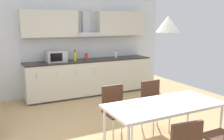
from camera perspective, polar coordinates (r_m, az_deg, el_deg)
ground_plane at (r=4.44m, az=-0.16°, el=-14.43°), size 7.23×8.22×0.02m
wall_back at (r=6.65m, az=-11.07°, el=6.24°), size 5.78×0.10×2.76m
kitchen_counter at (r=6.62m, az=-5.07°, el=-1.60°), size 3.35×0.66×0.93m
backsplash_tile at (r=6.79m, az=-6.13°, el=5.00°), size 3.33×0.02×0.55m
upper_wall_cabinets at (r=6.61m, az=-5.76°, el=10.44°), size 3.33×0.40×0.64m
microwave at (r=6.26m, az=-12.63°, el=3.07°), size 0.48×0.35×0.28m
bottle_red at (r=6.51m, az=-5.89°, el=3.02°), size 0.08×0.08×0.18m
bottle_white at (r=6.88m, az=0.92°, el=3.60°), size 0.06×0.06×0.22m
bottle_yellow at (r=6.37m, az=-8.46°, el=3.15°), size 0.08×0.08×0.28m
dining_table at (r=3.65m, az=11.88°, el=-8.23°), size 1.69×0.78×0.75m
chair_far_right at (r=4.51m, az=9.44°, el=-6.81°), size 0.40×0.40×0.87m
chair_far_left at (r=4.12m, az=0.78°, el=-8.35°), size 0.40×0.40×0.87m
pendant_lamp at (r=3.46m, az=12.63°, el=10.21°), size 0.32×0.32×0.22m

